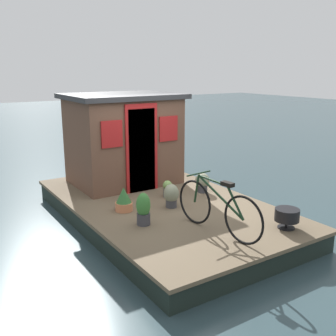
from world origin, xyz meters
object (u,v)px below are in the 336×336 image
Objects in this scene: bicycle at (218,208)px; potted_plant_geranium at (202,182)px; charcoal_grill at (287,215)px; potted_plant_rosemary at (143,209)px; potted_plant_lavender at (167,189)px; potted_plant_ivy at (171,195)px; houseboat_cabin at (123,138)px; potted_plant_mint at (124,200)px.

bicycle reaches higher than potted_plant_geranium.
potted_plant_geranium is 2.23m from charcoal_grill.
charcoal_grill is (-1.37, -1.83, -0.05)m from potted_plant_rosemary.
potted_plant_lavender is at bearing 81.80° from potted_plant_geranium.
potted_plant_geranium is at bearing -68.12° from potted_plant_ivy.
potted_plant_lavender is 0.63× the size of potted_plant_rosemary.
potted_plant_geranium is at bearing -1.02° from charcoal_grill.
bicycle is 1.15m from charcoal_grill.
potted_plant_geranium is 1.03× the size of charcoal_grill.
potted_plant_ivy is 1.12× the size of charcoal_grill.
potted_plant_lavender is (-1.43, -0.22, -0.81)m from houseboat_cabin.
potted_plant_rosemary is at bearing 114.85° from potted_plant_geranium.
charcoal_grill is (-2.12, -1.81, 0.01)m from potted_plant_mint.
bicycle is at bearing 178.14° from potted_plant_ivy.
potted_plant_mint is 0.80× the size of potted_plant_rosemary.
charcoal_grill is at bearing 178.98° from potted_plant_geranium.
bicycle is 2.08m from potted_plant_geranium.
potted_plant_lavender is (1.88, -0.30, -0.23)m from bicycle.
potted_plant_geranium is (-0.11, -0.78, 0.04)m from potted_plant_lavender.
potted_plant_geranium is at bearing -65.15° from potted_plant_rosemary.
houseboat_cabin is at bearing -27.09° from potted_plant_mint.
potted_plant_geranium is 2.06m from potted_plant_rosemary.
potted_plant_lavender is 2.46m from charcoal_grill.
charcoal_grill is (-0.46, -1.04, -0.19)m from bicycle.
houseboat_cabin is 6.06× the size of charcoal_grill.
potted_plant_rosemary reaches higher than potted_plant_geranium.
potted_plant_rosemary reaches higher than charcoal_grill.
bicycle is at bearing 170.91° from potted_plant_lavender.
potted_plant_rosemary is (-2.41, 0.87, -0.72)m from houseboat_cabin.
houseboat_cabin is 3.36m from bicycle.
potted_plant_rosemary reaches higher than potted_plant_mint.
bicycle is 4.00× the size of potted_plant_ivy.
houseboat_cabin reaches higher than potted_plant_geranium.
bicycle reaches higher than potted_plant_lavender.
potted_plant_ivy is at bearing -110.49° from potted_plant_mint.
charcoal_grill is at bearing -151.28° from potted_plant_ivy.
bicycle is 4.06× the size of potted_plant_mint.
potted_plant_ivy is at bearing -1.86° from bicycle.
potted_plant_mint is (-0.11, 1.85, -0.01)m from potted_plant_geranium.
potted_plant_lavender is at bearing -25.95° from potted_plant_ivy.
potted_plant_ivy is 1.12m from potted_plant_geranium.
potted_plant_geranium reaches higher than charcoal_grill.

